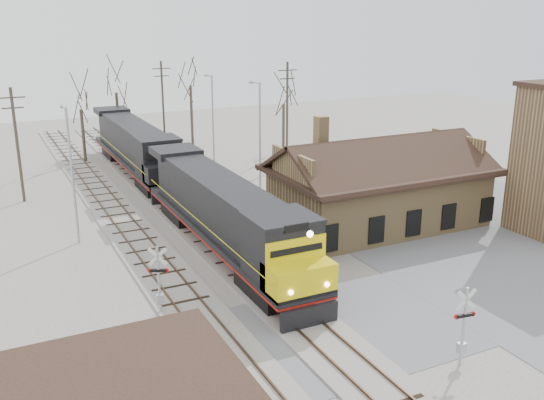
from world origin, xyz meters
The scene contains 20 objects.
ground centered at (0.00, 0.00, 0.00)m, with size 140.00×140.00×0.00m, color #A8A297.
road centered at (0.00, 0.00, 0.01)m, with size 60.00×9.00×0.03m, color slate.
parking_lot centered at (18.00, 4.00, 0.02)m, with size 22.00×26.00×0.03m, color slate.
track_main centered at (0.00, 15.00, 0.07)m, with size 3.40×90.00×0.24m.
track_siding centered at (-4.50, 15.00, 0.07)m, with size 3.40×90.00×0.24m.
depot centered at (11.99, 12.00, 2.41)m, with size 15.20×9.31×7.90m.
locomotive_lead centered at (0.00, 11.22, 2.59)m, with size 3.32×22.21×4.94m.
locomotive_trailing centered at (0.00, 33.70, 2.59)m, with size 3.32×22.21×4.67m.
crossbuck_near centered at (4.31, -4.84, 1.74)m, with size 1.04×0.27×3.66m.
crossbuck_far centered at (-6.02, 5.48, 1.74)m, with size 0.98×0.51×3.66m.
streetlight_a centered at (-8.08, 17.73, 5.05)m, with size 0.25×2.04×9.02m.
streetlight_b centered at (7.37, 22.20, 5.24)m, with size 0.25×2.04×9.41m.
streetlight_c centered at (7.33, 32.77, 5.06)m, with size 0.25×2.04×9.05m.
utility_pole_a centered at (-10.49, 29.13, 4.82)m, with size 2.00×0.24×9.20m.
utility_pole_b centered at (5.62, 43.52, 5.08)m, with size 2.00×0.24×9.71m.
utility_pole_c centered at (14.33, 30.61, 5.33)m, with size 2.00×0.24×10.21m.
tree_b centered at (-3.59, 40.98, 6.31)m, with size 3.63×3.63×8.88m.
tree_c centered at (1.08, 45.86, 7.33)m, with size 4.20×4.20×10.30m.
tree_d centered at (9.10, 44.22, 7.98)m, with size 4.57×4.57×11.21m.
tree_e centered at (17.07, 36.69, 6.04)m, with size 3.47×3.47×8.50m.
Camera 1 is at (-13.20, -21.89, 14.57)m, focal length 40.00 mm.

